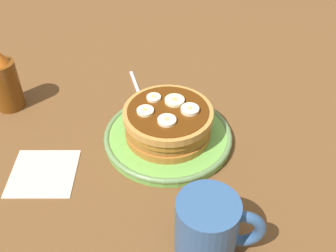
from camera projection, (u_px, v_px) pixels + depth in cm
name	position (u px, v px, depth cm)	size (l,w,h in cm)	color
ground_plane	(168.00, 146.00, 76.30)	(140.00, 140.00, 3.00)	brown
plate	(168.00, 136.00, 74.69)	(23.54, 23.54, 1.81)	#72B74C
pancake_stack	(169.00, 122.00, 72.57)	(16.50, 16.55, 5.66)	#A86927
banana_slice_0	(154.00, 98.00, 73.05)	(2.61, 2.61, 0.73)	#F5E2B9
banana_slice_1	(190.00, 111.00, 70.13)	(3.24, 3.24, 0.89)	#FDEBC4
banana_slice_2	(165.00, 121.00, 68.16)	(3.20, 3.20, 0.79)	#FEE5C1
banana_slice_3	(175.00, 101.00, 72.33)	(3.56, 3.56, 0.81)	#EFF0B7
banana_slice_4	(145.00, 111.00, 70.13)	(2.98, 2.98, 0.76)	#FCF3C2
coffee_mug	(210.00, 227.00, 54.82)	(12.35, 8.63, 9.75)	#33598C
napkin	(43.00, 173.00, 68.91)	(11.00, 11.00, 0.30)	beige
fork	(138.00, 89.00, 87.20)	(5.10, 12.63, 0.50)	silver
syrup_bottle	(4.00, 81.00, 79.35)	(5.59, 5.59, 13.55)	brown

